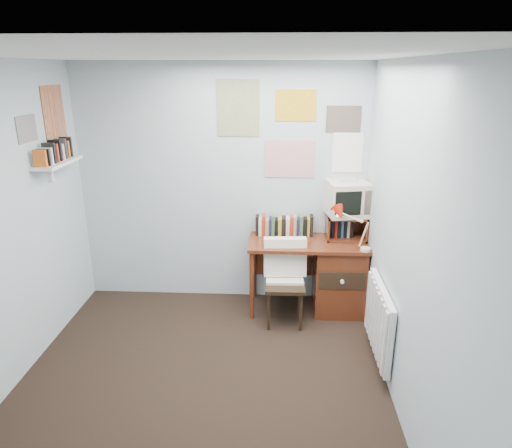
{
  "coord_description": "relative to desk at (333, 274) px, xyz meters",
  "views": [
    {
      "loc": [
        0.6,
        -2.86,
        2.42
      ],
      "look_at": [
        0.4,
        0.91,
        1.13
      ],
      "focal_mm": 32.0,
      "sensor_mm": 36.0,
      "label": 1
    }
  ],
  "objects": [
    {
      "name": "ground",
      "position": [
        -1.17,
        -1.48,
        -0.41
      ],
      "size": [
        3.5,
        3.5,
        0.0
      ],
      "primitive_type": "plane",
      "color": "black",
      "rests_on": "ground"
    },
    {
      "name": "back_wall",
      "position": [
        -1.17,
        0.27,
        0.84
      ],
      "size": [
        3.0,
        0.02,
        2.5
      ],
      "primitive_type": "cube",
      "color": "#ACB9C4",
      "rests_on": "ground"
    },
    {
      "name": "right_wall",
      "position": [
        0.33,
        -1.48,
        0.84
      ],
      "size": [
        0.02,
        3.5,
        2.5
      ],
      "primitive_type": "cube",
      "color": "#ACB9C4",
      "rests_on": "ground"
    },
    {
      "name": "ceiling",
      "position": [
        -1.17,
        -1.48,
        2.09
      ],
      "size": [
        3.0,
        3.5,
        0.02
      ],
      "primitive_type": "cube",
      "color": "white",
      "rests_on": "back_wall"
    },
    {
      "name": "desk",
      "position": [
        0.0,
        0.0,
        0.0
      ],
      "size": [
        1.2,
        0.55,
        0.76
      ],
      "color": "#5E2815",
      "rests_on": "ground"
    },
    {
      "name": "desk_chair",
      "position": [
        -0.5,
        -0.3,
        0.01
      ],
      "size": [
        0.43,
        0.41,
        0.82
      ],
      "primitive_type": "cube",
      "rotation": [
        0.0,
        0.0,
        0.01
      ],
      "color": "black",
      "rests_on": "ground"
    },
    {
      "name": "desk_lamp",
      "position": [
        0.27,
        -0.22,
        0.54
      ],
      "size": [
        0.27,
        0.23,
        0.37
      ],
      "primitive_type": "cube",
      "rotation": [
        0.0,
        0.0,
        -0.03
      ],
      "color": "red",
      "rests_on": "desk"
    },
    {
      "name": "tv_riser",
      "position": [
        0.12,
        0.11,
        0.48
      ],
      "size": [
        0.4,
        0.3,
        0.25
      ],
      "primitive_type": "cube",
      "color": "#5E2815",
      "rests_on": "desk"
    },
    {
      "name": "crt_tv",
      "position": [
        0.11,
        0.13,
        0.79
      ],
      "size": [
        0.45,
        0.43,
        0.37
      ],
      "primitive_type": "cube",
      "rotation": [
        0.0,
        0.0,
        0.18
      ],
      "color": "beige",
      "rests_on": "tv_riser"
    },
    {
      "name": "book_row",
      "position": [
        -0.51,
        0.18,
        0.46
      ],
      "size": [
        0.6,
        0.14,
        0.22
      ],
      "primitive_type": "cube",
      "color": "#5E2815",
      "rests_on": "desk"
    },
    {
      "name": "radiator",
      "position": [
        0.29,
        -0.93,
        0.01
      ],
      "size": [
        0.09,
        0.8,
        0.6
      ],
      "primitive_type": "cube",
      "color": "white",
      "rests_on": "right_wall"
    },
    {
      "name": "wall_shelf",
      "position": [
        -2.57,
        -0.38,
        1.21
      ],
      "size": [
        0.2,
        0.62,
        0.24
      ],
      "primitive_type": "cube",
      "color": "white",
      "rests_on": "left_wall"
    },
    {
      "name": "posters_back",
      "position": [
        -0.47,
        0.26,
        1.44
      ],
      "size": [
        1.2,
        0.01,
        0.9
      ],
      "primitive_type": "cube",
      "color": "white",
      "rests_on": "back_wall"
    },
    {
      "name": "posters_left",
      "position": [
        -2.67,
        -0.38,
        1.59
      ],
      "size": [
        0.01,
        0.7,
        0.6
      ],
      "primitive_type": "cube",
      "color": "white",
      "rests_on": "left_wall"
    }
  ]
}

